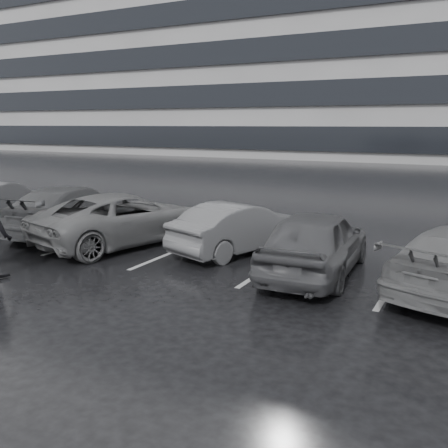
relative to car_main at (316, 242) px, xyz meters
name	(u,v)px	position (x,y,z in m)	size (l,w,h in m)	color
ground	(211,284)	(-1.72, -1.69, -0.75)	(160.00, 160.00, 0.00)	black
office_building	(245,30)	(-23.72, 46.31, 13.59)	(61.00, 26.00, 29.00)	gray
car_main	(316,242)	(0.00, 0.00, 0.00)	(1.76, 4.39, 1.49)	black
car_west_a	(239,227)	(-2.40, 1.04, -0.09)	(1.39, 4.00, 1.32)	#333336
car_west_b	(123,218)	(-5.70, 0.37, -0.03)	(2.39, 5.18, 1.44)	#434345
car_west_c	(74,210)	(-7.90, 0.71, -0.01)	(2.06, 5.08, 1.47)	black
stall_stripes	(231,253)	(-2.52, 0.81, -0.75)	(19.72, 5.00, 0.00)	#A5A6A8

